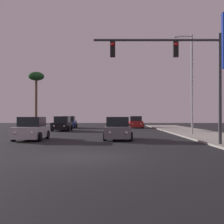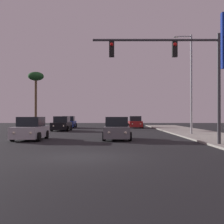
% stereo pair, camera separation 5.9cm
% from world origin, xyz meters
% --- Properties ---
extents(ground_plane, '(120.00, 120.00, 0.00)m').
position_xyz_m(ground_plane, '(0.00, 0.00, 0.00)').
color(ground_plane, black).
extents(sidewalk_right, '(5.00, 60.00, 0.12)m').
position_xyz_m(sidewalk_right, '(9.50, 10.00, 0.06)').
color(sidewalk_right, '#9E998E').
rests_on(sidewalk_right, ground).
extents(car_blue, '(2.04, 4.32, 1.68)m').
position_xyz_m(car_blue, '(-4.95, 31.16, 0.76)').
color(car_blue, navy).
rests_on(car_blue, ground).
extents(car_black, '(2.04, 4.33, 1.68)m').
position_xyz_m(car_black, '(-4.58, 22.71, 0.76)').
color(car_black, black).
rests_on(car_black, ground).
extents(car_grey, '(2.04, 4.33, 1.68)m').
position_xyz_m(car_grey, '(1.60, 9.67, 0.76)').
color(car_grey, slate).
rests_on(car_grey, ground).
extents(car_red, '(2.04, 4.31, 1.68)m').
position_xyz_m(car_red, '(4.58, 31.06, 0.76)').
color(car_red, maroon).
rests_on(car_red, ground).
extents(car_silver, '(2.04, 4.34, 1.68)m').
position_xyz_m(car_silver, '(-4.68, 9.34, 0.76)').
color(car_silver, '#B7B7BC').
rests_on(car_silver, ground).
extents(traffic_light_mast, '(7.51, 0.36, 6.50)m').
position_xyz_m(traffic_light_mast, '(5.38, 4.88, 4.74)').
color(traffic_light_mast, '#38383D').
rests_on(traffic_light_mast, sidewalk_right).
extents(street_lamp, '(1.74, 0.24, 9.00)m').
position_xyz_m(street_lamp, '(8.33, 14.84, 5.12)').
color(street_lamp, '#99999E').
rests_on(street_lamp, sidewalk_right).
extents(palm_tree_far, '(2.40, 2.40, 8.41)m').
position_xyz_m(palm_tree_far, '(-10.36, 34.00, 7.30)').
color(palm_tree_far, brown).
rests_on(palm_tree_far, ground).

